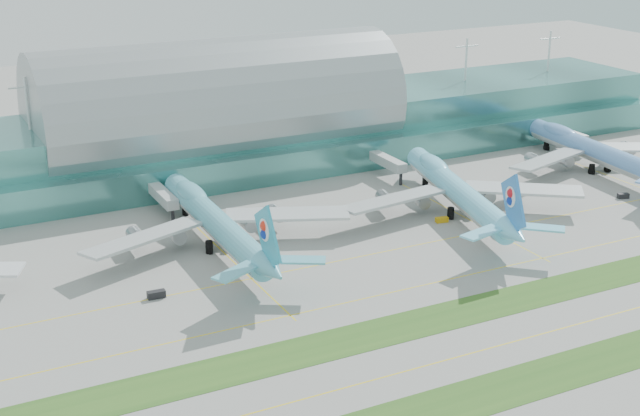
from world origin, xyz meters
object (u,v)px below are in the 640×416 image
airliner_c (456,189)px  airliner_d (592,149)px  terminal (219,126)px  airliner_b (214,220)px

airliner_c → airliner_d: size_ratio=1.02×
airliner_c → airliner_d: (65.00, 14.33, -0.22)m
airliner_c → airliner_d: 66.57m
terminal → airliner_c: (44.78, -72.40, -7.12)m
terminal → airliner_c: 85.43m
terminal → airliner_b: bearing=-112.2°
airliner_b → airliner_c: size_ratio=1.00×
airliner_b → airliner_d: size_ratio=1.02×
airliner_c → airliner_d: airliner_c is taller
airliner_b → airliner_d: (136.00, 6.31, -0.16)m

